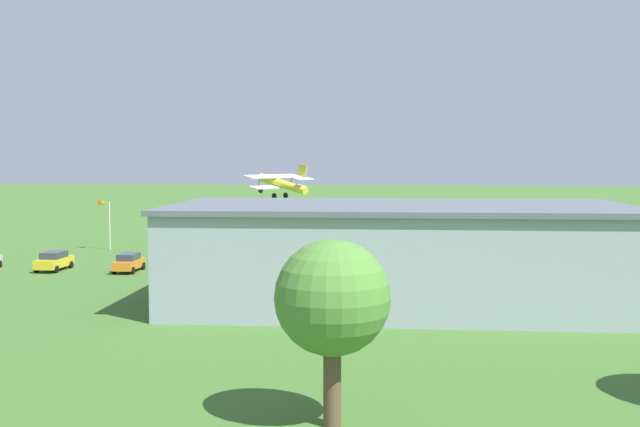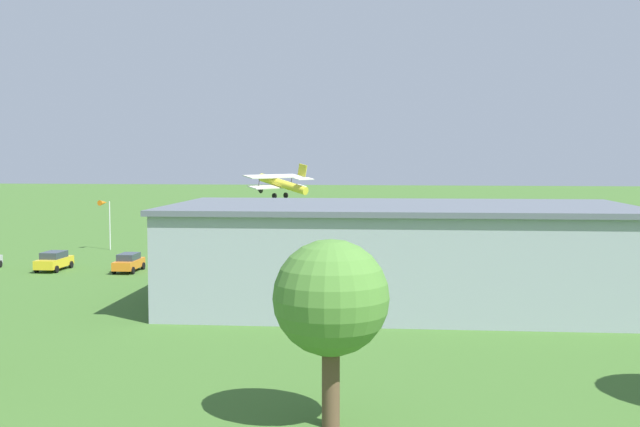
# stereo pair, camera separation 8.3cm
# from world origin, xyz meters

# --- Properties ---
(ground_plane) EXTENTS (400.00, 400.00, 0.00)m
(ground_plane) POSITION_xyz_m (0.00, 0.00, 0.00)
(ground_plane) COLOR #3D6628
(hangar) EXTENTS (31.37, 16.51, 6.87)m
(hangar) POSITION_xyz_m (-5.24, 31.07, 3.44)
(hangar) COLOR #99A3AD
(hangar) RESTS_ON ground_plane
(biplane) EXTENTS (7.80, 8.23, 3.97)m
(biplane) POSITION_xyz_m (8.91, -2.86, 7.13)
(biplane) COLOR yellow
(car_blue) EXTENTS (2.23, 4.80, 1.71)m
(car_blue) POSITION_xyz_m (11.14, 18.14, 0.88)
(car_blue) COLOR #23389E
(car_blue) RESTS_ON ground_plane
(car_orange) EXTENTS (2.00, 4.25, 1.62)m
(car_orange) POSITION_xyz_m (18.71, 18.47, 0.84)
(car_orange) COLOR orange
(car_orange) RESTS_ON ground_plane
(car_yellow) EXTENTS (2.08, 4.43, 1.68)m
(car_yellow) POSITION_xyz_m (25.61, 18.49, 0.87)
(car_yellow) COLOR gold
(car_yellow) RESTS_ON ground_plane
(truck_flatbed_blue) EXTENTS (2.68, 7.77, 3.23)m
(truck_flatbed_blue) POSITION_xyz_m (-20.02, 16.32, 1.74)
(truck_flatbed_blue) COLOR #2D4C8C
(truck_flatbed_blue) RESTS_ON ground_plane
(person_at_fence_line) EXTENTS (0.47, 0.47, 1.55)m
(person_at_fence_line) POSITION_xyz_m (-0.01, 12.99, 0.77)
(person_at_fence_line) COLOR orange
(person_at_fence_line) RESTS_ON ground_plane
(person_beside_truck) EXTENTS (0.46, 0.46, 1.58)m
(person_beside_truck) POSITION_xyz_m (2.77, 13.77, 0.78)
(person_beside_truck) COLOR #3F3F47
(person_beside_truck) RESTS_ON ground_plane
(tree_near_perimeter_road) EXTENTS (4.34, 4.34, 7.02)m
(tree_near_perimeter_road) POSITION_xyz_m (-3.23, 55.41, 4.80)
(tree_near_perimeter_road) COLOR brown
(tree_near_perimeter_road) RESTS_ON ground_plane
(windsock) EXTENTS (1.19, 1.39, 5.43)m
(windsock) POSITION_xyz_m (27.34, 2.96, 4.78)
(windsock) COLOR silver
(windsock) RESTS_ON ground_plane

